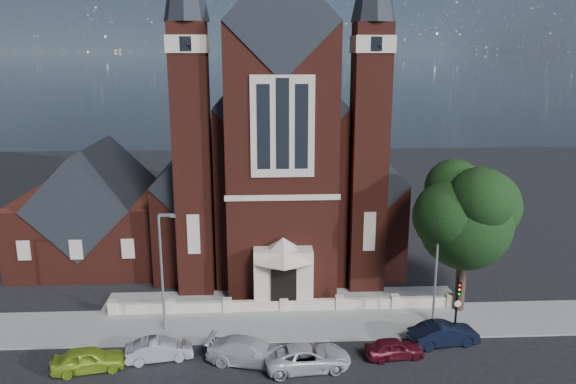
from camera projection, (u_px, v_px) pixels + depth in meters
name	position (u px, v px, depth m)	size (l,w,h in m)	color
ground	(280.00, 267.00, 48.25)	(120.00, 120.00, 0.00)	black
pavement_strip	(285.00, 324.00, 38.08)	(60.00, 5.00, 0.12)	gray
forecourt_paving	(283.00, 299.00, 41.95)	(26.00, 3.00, 0.14)	gray
forecourt_wall	(284.00, 311.00, 40.01)	(24.00, 0.40, 0.90)	#B4A58F
church	(276.00, 157.00, 53.96)	(20.01, 34.90, 29.20)	#531E16
parish_hall	(97.00, 215.00, 49.40)	(12.00, 12.20, 10.24)	#531E16
street_tree	(469.00, 218.00, 38.18)	(6.40, 6.60, 10.70)	black
street_lamp_left	(163.00, 266.00, 36.09)	(1.16, 0.22, 8.09)	gray
street_lamp_right	(438.00, 261.00, 36.97)	(1.16, 0.22, 8.09)	gray
traffic_signal	(458.00, 299.00, 35.98)	(0.28, 0.42, 4.00)	black
car_lime_van	(88.00, 359.00, 32.42)	(1.67, 4.15, 1.41)	#83A420
car_silver_a	(159.00, 350.00, 33.59)	(1.38, 3.96, 1.31)	#94979B
car_silver_b	(250.00, 351.00, 33.22)	(2.10, 5.15, 1.50)	silver
car_white_suv	(307.00, 357.00, 32.65)	(2.35, 5.09, 1.41)	silver
car_dark_red	(394.00, 348.00, 33.81)	(1.45, 3.61, 1.23)	#4F0D19
car_navy	(444.00, 334.00, 35.32)	(1.53, 4.39, 1.45)	black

